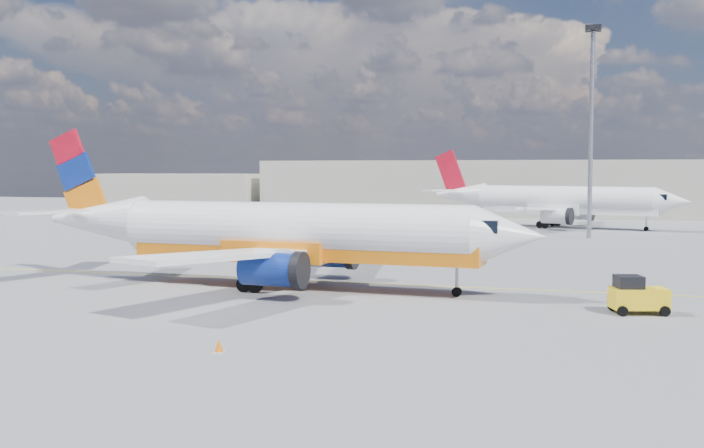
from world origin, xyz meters
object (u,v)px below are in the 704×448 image
(gse_tug, at_px, (637,296))
(main_jet, at_px, (280,233))
(second_jet, at_px, (557,201))
(traffic_cone, at_px, (219,346))

(gse_tug, bearing_deg, main_jet, 155.59)
(main_jet, xyz_separation_m, gse_tug, (18.90, -3.23, -2.25))
(main_jet, relative_size, gse_tug, 11.04)
(gse_tug, bearing_deg, second_jet, 79.93)
(second_jet, xyz_separation_m, gse_tug, (4.48, -55.16, -2.21))
(main_jet, height_order, traffic_cone, main_jet)
(gse_tug, bearing_deg, traffic_cone, -156.05)
(traffic_cone, bearing_deg, gse_tug, 38.66)
(second_jet, distance_m, gse_tug, 55.39)
(second_jet, relative_size, traffic_cone, 58.86)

